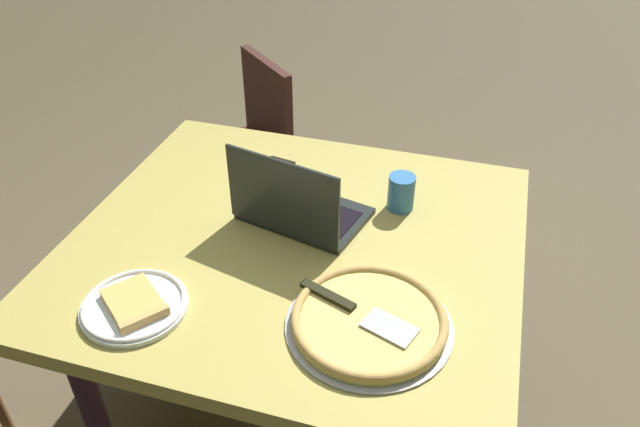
% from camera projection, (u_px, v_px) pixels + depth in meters
% --- Properties ---
extents(ground_plane, '(12.00, 12.00, 0.00)m').
position_uv_depth(ground_plane, '(300.00, 410.00, 2.12)').
color(ground_plane, brown).
extents(dining_table, '(1.21, 1.10, 0.75)m').
position_uv_depth(dining_table, '(296.00, 261.00, 1.73)').
color(dining_table, '#A79747').
rests_on(dining_table, ground_plane).
extents(laptop, '(0.38, 0.30, 0.24)m').
position_uv_depth(laptop, '(298.00, 208.00, 1.71)').
color(laptop, black).
rests_on(laptop, dining_table).
extents(pizza_plate, '(0.25, 0.25, 0.04)m').
position_uv_depth(pizza_plate, '(134.00, 305.00, 1.45)').
color(pizza_plate, white).
rests_on(pizza_plate, dining_table).
extents(pizza_tray, '(0.39, 0.39, 0.04)m').
position_uv_depth(pizza_tray, '(369.00, 320.00, 1.41)').
color(pizza_tray, '#9EA09E').
rests_on(pizza_tray, dining_table).
extents(table_knife, '(0.21, 0.06, 0.01)m').
position_uv_depth(table_knife, '(271.00, 159.00, 2.02)').
color(table_knife, beige).
rests_on(table_knife, dining_table).
extents(drink_cup, '(0.08, 0.08, 0.11)m').
position_uv_depth(drink_cup, '(401.00, 192.00, 1.77)').
color(drink_cup, teal).
rests_on(drink_cup, dining_table).
extents(chair_far, '(0.57, 0.57, 0.84)m').
position_uv_depth(chair_far, '(246.00, 144.00, 2.65)').
color(chair_far, '#3E211C').
rests_on(chair_far, ground_plane).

